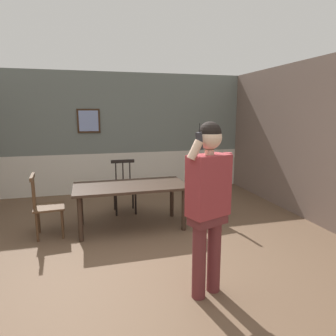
% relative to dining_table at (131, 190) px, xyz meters
% --- Properties ---
extents(ground_plane, '(8.33, 8.33, 0.00)m').
position_rel_dining_table_xyz_m(ground_plane, '(-0.14, -1.39, -0.64)').
color(ground_plane, brown).
extents(room_back_partition, '(6.49, 0.17, 2.76)m').
position_rel_dining_table_xyz_m(room_back_partition, '(-0.14, 2.40, 0.69)').
color(room_back_partition, slate).
rests_on(room_back_partition, ground_plane).
extents(dining_table, '(1.79, 0.90, 0.72)m').
position_rel_dining_table_xyz_m(dining_table, '(0.00, 0.00, 0.00)').
color(dining_table, '#38281E').
rests_on(dining_table, ground_plane).
extents(chair_near_window, '(0.44, 0.44, 0.98)m').
position_rel_dining_table_xyz_m(chair_near_window, '(-0.01, 0.83, -0.16)').
color(chair_near_window, black).
rests_on(chair_near_window, ground_plane).
extents(chair_by_doorway, '(0.47, 0.47, 0.96)m').
position_rel_dining_table_xyz_m(chair_by_doorway, '(-1.28, -0.01, -0.16)').
color(chair_by_doorway, '#513823').
rests_on(chair_by_doorway, ground_plane).
extents(chair_at_table_head, '(0.51, 0.51, 1.02)m').
position_rel_dining_table_xyz_m(chair_at_table_head, '(1.28, 0.02, -0.15)').
color(chair_at_table_head, '#513823').
rests_on(chair_at_table_head, ground_plane).
extents(person_figure, '(0.53, 0.36, 1.79)m').
position_rel_dining_table_xyz_m(person_figure, '(0.51, -2.02, 0.41)').
color(person_figure, brown).
rests_on(person_figure, ground_plane).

